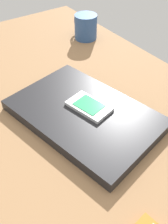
# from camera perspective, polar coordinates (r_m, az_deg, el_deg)

# --- Properties ---
(desk_surface) EXTENTS (1.20, 0.80, 0.03)m
(desk_surface) POSITION_cam_1_polar(r_m,az_deg,el_deg) (0.63, -5.98, -1.96)
(desk_surface) COLOR olive
(desk_surface) RESTS_ON ground
(laptop_closed) EXTENTS (0.38, 0.29, 0.03)m
(laptop_closed) POSITION_cam_1_polar(r_m,az_deg,el_deg) (0.61, 0.00, -0.51)
(laptop_closed) COLOR black
(laptop_closed) RESTS_ON desk_surface
(cell_phone_on_laptop) EXTENTS (0.11, 0.08, 0.01)m
(cell_phone_on_laptop) POSITION_cam_1_polar(r_m,az_deg,el_deg) (0.60, 1.11, 1.29)
(cell_phone_on_laptop) COLOR silver
(cell_phone_on_laptop) RESTS_ON laptop_closed
(coffee_mug) EXTENTS (0.11, 0.08, 0.08)m
(coffee_mug) POSITION_cam_1_polar(r_m,az_deg,el_deg) (0.94, 0.31, 18.21)
(coffee_mug) COLOR #2D518C
(coffee_mug) RESTS_ON desk_surface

